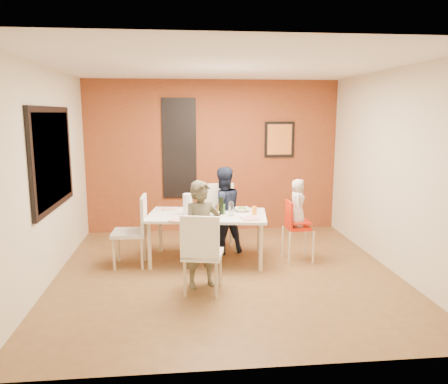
{
  "coord_description": "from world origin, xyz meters",
  "views": [
    {
      "loc": [
        -0.6,
        -5.55,
        2.11
      ],
      "look_at": [
        0.0,
        0.3,
        1.05
      ],
      "focal_mm": 35.0,
      "sensor_mm": 36.0,
      "label": 1
    }
  ],
  "objects": [
    {
      "name": "child_near",
      "position": [
        -0.34,
        -0.42,
        0.66
      ],
      "size": [
        0.56,
        0.46,
        1.32
      ],
      "primitive_type": "imported",
      "rotation": [
        0.0,
        0.0,
        0.33
      ],
      "color": "brown",
      "rests_on": "ground"
    },
    {
      "name": "wall_front",
      "position": [
        0.0,
        -2.25,
        1.35
      ],
      "size": [
        4.5,
        0.02,
        2.7
      ],
      "primitive_type": "cube",
      "color": "beige",
      "rests_on": "ground"
    },
    {
      "name": "glassblock_surround",
      "position": [
        -0.6,
        2.21,
        1.5
      ],
      "size": [
        0.6,
        0.03,
        1.76
      ],
      "primitive_type": "cube",
      "color": "black",
      "rests_on": "wall_back"
    },
    {
      "name": "paper_towel_roll",
      "position": [
        -0.5,
        0.51,
        0.85
      ],
      "size": [
        0.13,
        0.13,
        0.3
      ],
      "primitive_type": "cylinder",
      "color": "silver",
      "rests_on": "dining_table"
    },
    {
      "name": "plate_far_mid",
      "position": [
        -0.07,
        0.84,
        0.7
      ],
      "size": [
        0.27,
        0.27,
        0.01
      ],
      "primitive_type": "cube",
      "rotation": [
        0.0,
        0.0,
        -0.18
      ],
      "color": "white",
      "rests_on": "dining_table"
    },
    {
      "name": "wall_back",
      "position": [
        0.0,
        2.25,
        1.35
      ],
      "size": [
        4.5,
        0.02,
        2.7
      ],
      "primitive_type": "cube",
      "color": "beige",
      "rests_on": "ground"
    },
    {
      "name": "wine_glass_a",
      "position": [
        -0.33,
        0.26,
        0.79
      ],
      "size": [
        0.07,
        0.07,
        0.19
      ],
      "primitive_type": "cylinder",
      "color": "white",
      "rests_on": "dining_table"
    },
    {
      "name": "child_far",
      "position": [
        0.04,
        0.88,
        0.66
      ],
      "size": [
        0.77,
        0.68,
        1.33
      ],
      "primitive_type": "imported",
      "rotation": [
        0.0,
        0.0,
        3.46
      ],
      "color": "#161C31",
      "rests_on": "ground"
    },
    {
      "name": "salad_bowl_b",
      "position": [
        0.3,
        0.64,
        0.72
      ],
      "size": [
        0.23,
        0.23,
        0.05
      ],
      "primitive_type": "imported",
      "rotation": [
        0.0,
        0.0,
        -0.06
      ],
      "color": "white",
      "rests_on": "dining_table"
    },
    {
      "name": "wall_left",
      "position": [
        -2.25,
        0.0,
        1.35
      ],
      "size": [
        0.02,
        4.5,
        2.7
      ],
      "primitive_type": "cube",
      "color": "beige",
      "rests_on": "ground"
    },
    {
      "name": "ceiling",
      "position": [
        0.0,
        0.0,
        2.7
      ],
      "size": [
        4.5,
        4.5,
        0.02
      ],
      "primitive_type": "cube",
      "color": "white",
      "rests_on": "wall_back"
    },
    {
      "name": "picture_window_pane",
      "position": [
        -2.21,
        0.2,
        1.55
      ],
      "size": [
        0.02,
        1.55,
        1.15
      ],
      "primitive_type": "cube",
      "color": "black",
      "rests_on": "wall_left"
    },
    {
      "name": "ground",
      "position": [
        0.0,
        0.0,
        0.0
      ],
      "size": [
        4.5,
        4.5,
        0.0
      ],
      "primitive_type": "plane",
      "color": "brown",
      "rests_on": "ground"
    },
    {
      "name": "toddler",
      "position": [
        1.06,
        0.37,
        0.86
      ],
      "size": [
        0.29,
        0.38,
        0.68
      ],
      "primitive_type": "imported",
      "rotation": [
        0.0,
        0.0,
        1.3
      ],
      "color": "beige",
      "rests_on": "high_chair"
    },
    {
      "name": "plate_near_left",
      "position": [
        -0.62,
        0.19,
        0.7
      ],
      "size": [
        0.29,
        0.29,
        0.01
      ],
      "primitive_type": "cube",
      "rotation": [
        0.0,
        0.0,
        -0.43
      ],
      "color": "white",
      "rests_on": "dining_table"
    },
    {
      "name": "brick_accent_wall",
      "position": [
        0.0,
        2.23,
        1.35
      ],
      "size": [
        4.5,
        0.02,
        2.7
      ],
      "primitive_type": "cube",
      "color": "maroon",
      "rests_on": "ground"
    },
    {
      "name": "plate_far_left",
      "position": [
        -0.78,
        0.88,
        0.7
      ],
      "size": [
        0.21,
        0.21,
        0.01
      ],
      "primitive_type": "cube",
      "rotation": [
        0.0,
        0.0,
        0.07
      ],
      "color": "silver",
      "rests_on": "dining_table"
    },
    {
      "name": "wine_bottle",
      "position": [
        -0.02,
        0.48,
        0.82
      ],
      "size": [
        0.07,
        0.07,
        0.25
      ],
      "primitive_type": "cylinder",
      "color": "black",
      "rests_on": "dining_table"
    },
    {
      "name": "wall_right",
      "position": [
        2.25,
        0.0,
        1.35
      ],
      "size": [
        0.02,
        4.5,
        2.7
      ],
      "primitive_type": "cube",
      "color": "beige",
      "rests_on": "ground"
    },
    {
      "name": "glassblock_strip",
      "position": [
        -0.6,
        2.21,
        1.5
      ],
      "size": [
        0.55,
        0.03,
        1.7
      ],
      "primitive_type": "cube",
      "color": "silver",
      "rests_on": "wall_back"
    },
    {
      "name": "picture_window_frame",
      "position": [
        -2.22,
        0.2,
        1.55
      ],
      "size": [
        0.05,
        1.7,
        1.3
      ],
      "primitive_type": "cube",
      "color": "black",
      "rests_on": "wall_left"
    },
    {
      "name": "chair_near",
      "position": [
        -0.36,
        -0.67,
        0.54
      ],
      "size": [
        0.54,
        0.54,
        0.97
      ],
      "rotation": [
        0.0,
        0.0,
        2.92
      ],
      "color": "white",
      "rests_on": "ground"
    },
    {
      "name": "wine_glass_b",
      "position": [
        0.11,
        0.38,
        0.79
      ],
      "size": [
        0.07,
        0.07,
        0.2
      ],
      "primitive_type": "cylinder",
      "color": "silver",
      "rests_on": "dining_table"
    },
    {
      "name": "art_print_canvas",
      "position": [
        1.2,
        2.19,
        1.65
      ],
      "size": [
        0.44,
        0.01,
        0.54
      ],
      "primitive_type": "cube",
      "color": "orange",
      "rests_on": "wall_back"
    },
    {
      "name": "plate_near_right",
      "position": [
        0.34,
        0.16,
        0.7
      ],
      "size": [
        0.27,
        0.27,
        0.01
      ],
      "primitive_type": "cube",
      "rotation": [
        0.0,
        0.0,
        0.23
      ],
      "color": "silver",
      "rests_on": "dining_table"
    },
    {
      "name": "condiment_green",
      "position": [
        0.02,
        0.48,
        0.77
      ],
      "size": [
        0.04,
        0.04,
        0.14
      ],
      "primitive_type": "cylinder",
      "color": "#356C24",
      "rests_on": "dining_table"
    },
    {
      "name": "chair_left",
      "position": [
        -1.23,
        0.42,
        0.56
      ],
      "size": [
        0.48,
        0.48,
        0.99
      ],
      "rotation": [
        0.0,
        0.0,
        4.68
      ],
      "color": "beige",
      "rests_on": "ground"
    },
    {
      "name": "dining_table",
      "position": [
        -0.22,
        0.51,
        0.63
      ],
      "size": [
        1.79,
        1.16,
        0.7
      ],
      "rotation": [
        0.0,
        0.0,
        -0.15
      ],
      "color": "white",
      "rests_on": "ground"
    },
    {
      "name": "salad_bowl_a",
      "position": [
        -0.16,
        0.43,
        0.72
      ],
      "size": [
        0.27,
        0.27,
        0.05
      ],
      "primitive_type": "imported",
      "rotation": [
        0.0,
        0.0,
        0.27
      ],
      "color": "silver",
      "rests_on": "dining_table"
    },
    {
      "name": "art_print_frame",
      "position": [
        1.2,
        2.21,
        1.65
      ],
      "size": [
        0.54,
        0.03,
        0.64
      ],
      "primitive_type": "cube",
      "color": "black",
      "rests_on": "wall_back"
    },
    {
      "name": "condiment_brown",
      "position": [
        -0.07,
        0.48,
        0.77
      ],
      "size": [
        0.04,
        0.04,
        0.16
      ],
      "primitive_type": "cylinder",
      "color": "brown",
      "rests_on": "dining_table"
    },
    {
      "name": "high_chair",
      "position": [
        1.04,
        0.37,
        0.54
      ],
      "size": [
        0.39,
        0.39,
        0.89
      ],
      "rotation": [
        0.0,
        0.0,
        1.61
      ],
      "color": "red",
      "rests_on": "ground"
    },
    {
      "name": "chair_far",
      "position": [
        0.03,
        1.13,
        0.57
      ],
      "size": [
        0.52,
        0.52,
        1.02
      ],
      "rotation": [
        0.0,
        0.0,
        0.1
      ],
      "color": "white",
      "rests_on": "ground"
    },
    {
      "name": "sippy_cup",
      "position": [
        0.44,
        0.41,
        0.75
      ],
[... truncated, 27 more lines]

